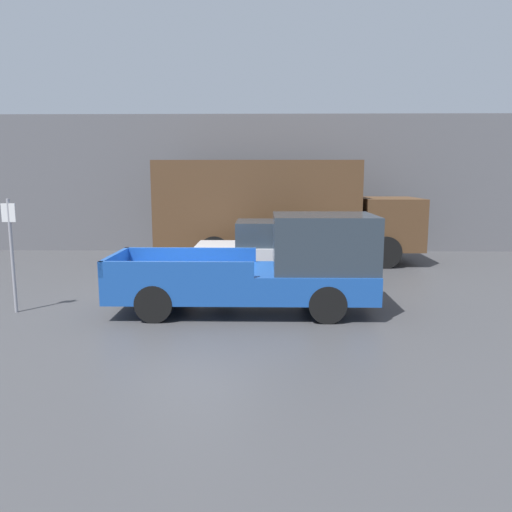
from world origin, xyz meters
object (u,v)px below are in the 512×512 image
object	(u,v)px
delivery_truck	(276,208)
parking_sign	(12,249)
pickup_truck	(272,267)
car	(277,251)
newspaper_box	(238,238)

from	to	relation	value
delivery_truck	parking_sign	size ratio (longest dim) A/B	3.55
pickup_truck	delivery_truck	world-z (taller)	delivery_truck
parking_sign	pickup_truck	bearing A→B (deg)	2.23
pickup_truck	car	bearing A→B (deg)	86.68
car	delivery_truck	bearing A→B (deg)	89.36
pickup_truck	newspaper_box	size ratio (longest dim) A/B	5.17
delivery_truck	parking_sign	distance (m)	8.89
delivery_truck	newspaper_box	bearing A→B (deg)	121.97
delivery_truck	parking_sign	bearing A→B (deg)	-131.65
parking_sign	car	bearing A→B (deg)	30.88
pickup_truck	car	size ratio (longest dim) A/B	1.27
car	parking_sign	size ratio (longest dim) A/B	1.81
parking_sign	newspaper_box	xyz separation A→B (m)	(4.46, 8.94, -0.85)
pickup_truck	parking_sign	bearing A→B (deg)	-177.77
newspaper_box	car	bearing A→B (deg)	-75.50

